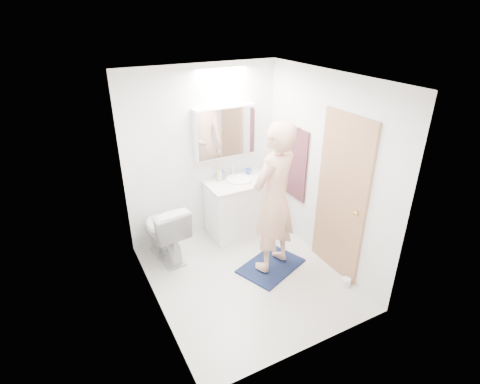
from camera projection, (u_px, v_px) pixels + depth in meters
floor at (246, 276)px, 4.68m from camera, size 2.50×2.50×0.00m
ceiling at (247, 78)px, 3.61m from camera, size 2.50×2.50×0.00m
wall_back at (203, 154)px, 5.14m from camera, size 2.50×0.00×2.50m
wall_front at (317, 247)px, 3.15m from camera, size 2.50×0.00×2.50m
wall_left at (148, 212)px, 3.69m from camera, size 0.00×2.50×2.50m
wall_right at (325, 171)px, 4.60m from camera, size 0.00×2.50×2.50m
vanity_cabinet at (240, 208)px, 5.45m from camera, size 0.90×0.55×0.78m
countertop at (240, 182)px, 5.27m from camera, size 0.95×0.58×0.04m
sink_basin at (239, 179)px, 5.27m from camera, size 0.36×0.36×0.03m
faucet at (233, 170)px, 5.40m from camera, size 0.02×0.02×0.16m
medicine_cabinet at (225, 132)px, 5.07m from camera, size 0.88×0.14×0.70m
mirror_panel at (227, 133)px, 5.01m from camera, size 0.84×0.01×0.66m
toilet at (164, 231)px, 4.86m from camera, size 0.55×0.85×0.81m
bath_rug at (271, 266)px, 4.84m from camera, size 0.94×0.80×0.02m
person at (274, 199)px, 4.41m from camera, size 0.80×0.67×1.88m
door at (341, 198)px, 4.41m from camera, size 0.04×0.80×2.00m
door_knob at (356, 213)px, 4.17m from camera, size 0.06×0.06×0.06m
towel at (297, 164)px, 5.07m from camera, size 0.02×0.42×1.00m
towel_hook at (299, 127)px, 4.84m from camera, size 0.07×0.02×0.02m
soap_bottle_a at (219, 174)px, 5.23m from camera, size 0.08×0.08×0.21m
soap_bottle_b at (222, 174)px, 5.29m from camera, size 0.08×0.08×0.16m
toothbrush_cup at (248, 171)px, 5.46m from camera, size 0.11×0.11×0.09m
toilet_paper_roll at (346, 282)px, 4.50m from camera, size 0.11×0.11×0.10m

